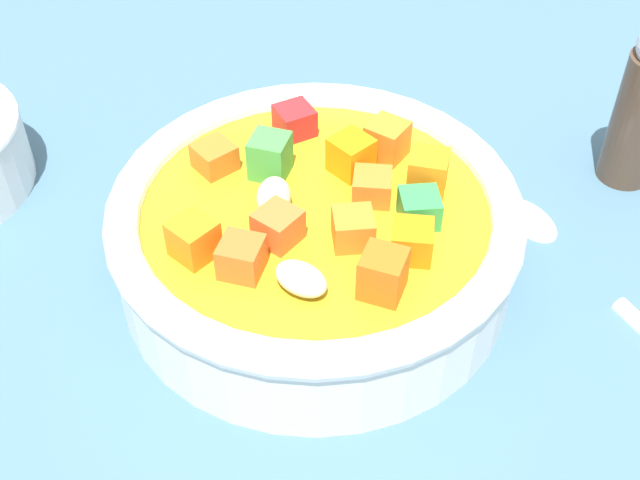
{
  "coord_description": "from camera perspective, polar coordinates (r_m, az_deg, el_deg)",
  "views": [
    {
      "loc": [
        -27.49,
        0.21,
        29.02
      ],
      "look_at": [
        0.0,
        0.0,
        2.29
      ],
      "focal_mm": 46.45,
      "sensor_mm": 36.0,
      "label": 1
    }
  ],
  "objects": [
    {
      "name": "ground_plane",
      "position": [
        0.41,
        0.0,
        -3.32
      ],
      "size": [
        140.0,
        140.0,
        2.0
      ],
      "primitive_type": "cube",
      "color": "#42667A"
    },
    {
      "name": "soup_bowl_main",
      "position": [
        0.38,
        0.02,
        0.53
      ],
      "size": [
        18.75,
        18.75,
        6.22
      ],
      "color": "white",
      "rests_on": "ground_plane"
    }
  ]
}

